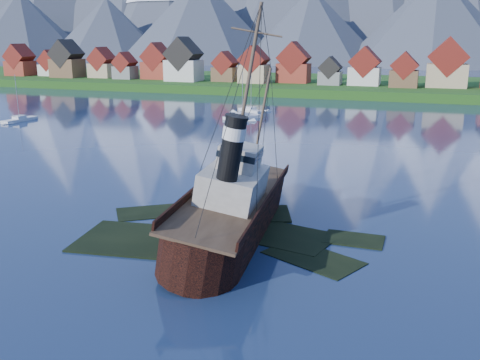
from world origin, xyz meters
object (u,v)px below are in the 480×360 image
(sailboat_c, at_px, (251,111))
(sailboat_f, at_px, (242,118))
(tugboat_wreck, at_px, (233,204))
(sailboat_a, at_px, (20,120))

(sailboat_c, distance_m, sailboat_f, 12.83)
(tugboat_wreck, relative_size, sailboat_c, 2.66)
(sailboat_c, bearing_deg, sailboat_a, 161.92)
(tugboat_wreck, distance_m, sailboat_c, 94.02)
(sailboat_f, bearing_deg, tugboat_wreck, -31.86)
(sailboat_c, relative_size, sailboat_f, 0.95)
(sailboat_a, xyz_separation_m, sailboat_c, (48.42, 35.17, 0.00))
(tugboat_wreck, xyz_separation_m, sailboat_a, (-76.09, 54.64, -2.85))
(sailboat_a, relative_size, sailboat_f, 0.96)
(sailboat_c, xyz_separation_m, sailboat_f, (1.92, -12.69, 0.01))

